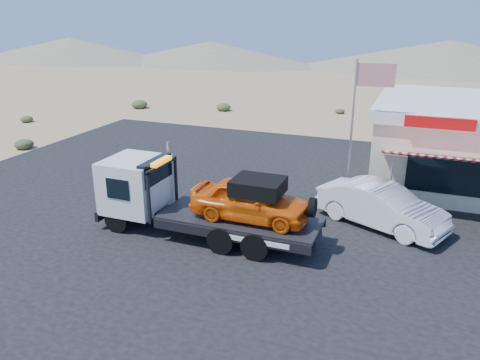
# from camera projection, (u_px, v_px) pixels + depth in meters

# --- Properties ---
(ground) EXTENTS (120.00, 120.00, 0.00)m
(ground) POSITION_uv_depth(u_px,v_px,m) (203.00, 225.00, 17.99)
(ground) COLOR #A0815B
(ground) RESTS_ON ground
(asphalt_lot) EXTENTS (32.00, 24.00, 0.02)m
(asphalt_lot) POSITION_uv_depth(u_px,v_px,m) (276.00, 204.00, 19.93)
(asphalt_lot) COLOR black
(asphalt_lot) RESTS_ON ground
(tow_truck) EXTENTS (8.09, 2.40, 2.70)m
(tow_truck) POSITION_uv_depth(u_px,v_px,m) (201.00, 198.00, 16.75)
(tow_truck) COLOR black
(tow_truck) RESTS_ON asphalt_lot
(white_sedan) EXTENTS (5.21, 3.58, 1.63)m
(white_sedan) POSITION_uv_depth(u_px,v_px,m) (381.00, 206.00, 17.66)
(white_sedan) COLOR silver
(white_sedan) RESTS_ON asphalt_lot
(flagpole) EXTENTS (1.55, 0.10, 6.00)m
(flagpole) POSITION_uv_depth(u_px,v_px,m) (359.00, 116.00, 18.98)
(flagpole) COLOR #99999E
(flagpole) RESTS_ON asphalt_lot
(desert_scrub) EXTENTS (26.28, 30.05, 0.73)m
(desert_scrub) POSITION_uv_depth(u_px,v_px,m) (55.00, 131.00, 30.94)
(desert_scrub) COLOR #333B20
(desert_scrub) RESTS_ON ground
(distant_hills) EXTENTS (126.00, 48.00, 4.20)m
(distant_hills) POSITION_uv_depth(u_px,v_px,m) (305.00, 55.00, 69.05)
(distant_hills) COLOR #726B59
(distant_hills) RESTS_ON ground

